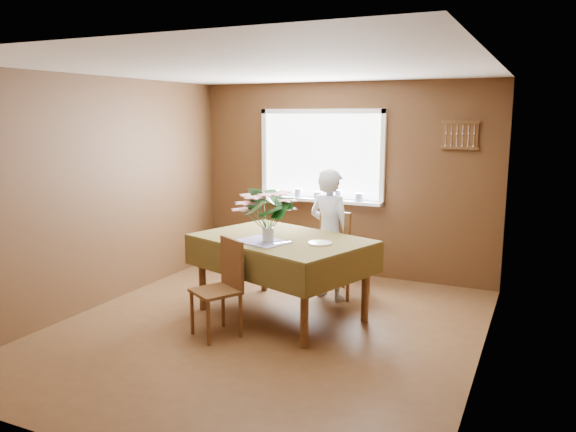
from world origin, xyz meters
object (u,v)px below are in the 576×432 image
at_px(dining_table, 281,247).
at_px(chair_far, 341,250).
at_px(flower_bouquet, 268,209).
at_px(chair_near, 223,283).
at_px(seated_woman, 330,234).

distance_m(dining_table, chair_far, 0.95).
bearing_deg(flower_bouquet, chair_far, 70.75).
relative_size(dining_table, chair_far, 1.96).
bearing_deg(chair_near, chair_far, 97.22).
bearing_deg(seated_woman, flower_bouquet, 90.43).
xyz_separation_m(dining_table, seated_woman, (0.25, 0.75, 0.01)).
distance_m(dining_table, flower_bouquet, 0.49).
relative_size(chair_far, seated_woman, 0.68).
bearing_deg(flower_bouquet, chair_near, -119.16).
distance_m(chair_far, seated_woman, 0.24).
xyz_separation_m(chair_near, seated_woman, (0.54, 1.45, 0.24)).
distance_m(dining_table, chair_near, 0.78).
relative_size(dining_table, flower_bouquet, 3.43).
bearing_deg(chair_near, dining_table, 97.12).
bearing_deg(dining_table, chair_near, -93.85).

